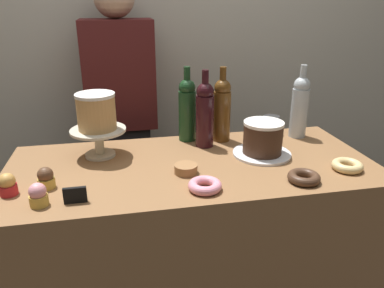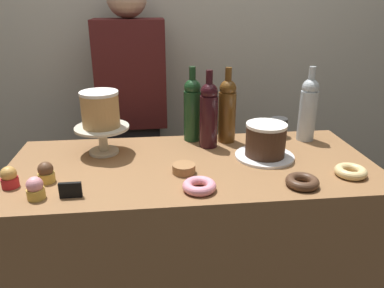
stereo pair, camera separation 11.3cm
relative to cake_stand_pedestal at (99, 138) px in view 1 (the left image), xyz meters
The scene contains 20 objects.
back_wall 0.88m from the cake_stand_pedestal, 64.99° to the left, with size 6.00×0.05×2.60m.
display_counter 0.65m from the cake_stand_pedestal, 22.81° to the right, with size 1.40×0.63×0.90m.
cake_stand_pedestal is the anchor object (origin of this frame).
white_layer_cake 0.11m from the cake_stand_pedestal, ahead, with size 0.15×0.15×0.14m.
silver_serving_platter 0.66m from the cake_stand_pedestal, 10.39° to the right, with size 0.23×0.23×0.01m.
chocolate_round_cake 0.65m from the cake_stand_pedestal, 10.39° to the right, with size 0.16×0.16×0.13m.
wine_bottle_clear 0.88m from the cake_stand_pedestal, ahead, with size 0.08×0.08×0.33m.
wine_bottle_green 0.40m from the cake_stand_pedestal, 16.87° to the left, with size 0.08×0.08×0.33m.
wine_bottle_dark_red 0.44m from the cake_stand_pedestal, ahead, with size 0.08×0.08×0.33m.
wine_bottle_amber 0.53m from the cake_stand_pedestal, ahead, with size 0.08×0.08×0.33m.
cupcake_strawberry 0.40m from the cake_stand_pedestal, 115.57° to the right, with size 0.06×0.06×0.07m.
cupcake_chocolate 0.30m from the cake_stand_pedestal, 124.47° to the right, with size 0.06×0.06×0.07m.
cupcake_caramel 0.39m from the cake_stand_pedestal, 136.13° to the right, with size 0.06×0.06×0.07m.
donut_chocolate 0.79m from the cake_stand_pedestal, 28.06° to the right, with size 0.11×0.11×0.03m.
donut_pink 0.51m from the cake_stand_pedestal, 45.98° to the right, with size 0.11×0.11×0.03m.
donut_glazed 0.95m from the cake_stand_pedestal, 19.23° to the right, with size 0.11×0.11×0.03m.
cookie_stack 0.39m from the cake_stand_pedestal, 36.06° to the right, with size 0.08×0.08×0.03m.
price_sign_chalkboard 0.37m from the cake_stand_pedestal, 100.00° to the right, with size 0.07×0.01×0.05m.
coffee_cup_ceramic 0.78m from the cake_stand_pedestal, ahead, with size 0.08×0.08×0.08m.
barista_figure 0.57m from the cake_stand_pedestal, 79.59° to the left, with size 0.36×0.22×1.60m.
Camera 1 is at (-0.26, -1.27, 1.49)m, focal length 34.74 mm.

